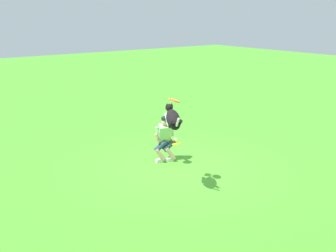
{
  "coord_description": "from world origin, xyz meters",
  "views": [
    {
      "loc": [
        5.43,
        6.82,
        3.86
      ],
      "look_at": [
        0.47,
        0.12,
        1.3
      ],
      "focal_mm": 38.51,
      "sensor_mm": 36.0,
      "label": 1
    }
  ],
  "objects_px": {
    "person": "(165,138)",
    "frisbee_held": "(176,144)",
    "frisbee_flying": "(174,100)",
    "dog": "(173,119)"
  },
  "relations": [
    {
      "from": "person",
      "to": "frisbee_held",
      "type": "relative_size",
      "value": 5.44
    },
    {
      "from": "frisbee_flying",
      "to": "frisbee_held",
      "type": "relative_size",
      "value": 1.07
    },
    {
      "from": "person",
      "to": "dog",
      "type": "bearing_deg",
      "value": -7.93
    },
    {
      "from": "person",
      "to": "dog",
      "type": "distance_m",
      "value": 2.13
    },
    {
      "from": "dog",
      "to": "frisbee_flying",
      "type": "bearing_deg",
      "value": -23.21
    },
    {
      "from": "dog",
      "to": "frisbee_held",
      "type": "distance_m",
      "value": 1.97
    },
    {
      "from": "frisbee_held",
      "to": "person",
      "type": "bearing_deg",
      "value": -74.42
    },
    {
      "from": "dog",
      "to": "frisbee_flying",
      "type": "xyz_separation_m",
      "value": [
        -0.13,
        -0.12,
        0.36
      ]
    },
    {
      "from": "person",
      "to": "frisbee_held",
      "type": "xyz_separation_m",
      "value": [
        -0.1,
        0.37,
        -0.09
      ]
    },
    {
      "from": "person",
      "to": "frisbee_flying",
      "type": "distance_m",
      "value": 2.19
    }
  ]
}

